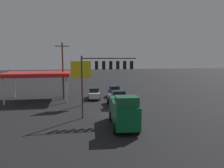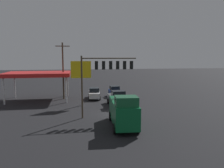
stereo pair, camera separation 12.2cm
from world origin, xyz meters
TOP-DOWN VIEW (x-y plane):
  - ground_plane at (0.00, 0.00)m, footprint 200.00×200.00m
  - traffic_signal_assembly at (1.30, 1.33)m, footprint 6.62×0.43m
  - utility_pole at (6.98, -11.32)m, footprint 2.40×0.26m
  - gas_station_canopy at (11.05, -11.04)m, footprint 10.51×7.36m
  - price_sign at (4.07, -5.41)m, footprint 2.95×0.27m
  - pickup_parked at (-1.15, -4.35)m, footprint 2.41×5.27m
  - sedan_waiting at (1.71, -10.59)m, footprint 2.33×4.53m
  - hatchback_crossing at (-2.16, -11.79)m, footprint 2.16×3.90m
  - delivery_truck at (0.03, 5.31)m, footprint 2.92×6.94m

SIDE VIEW (x-z plane):
  - ground_plane at x=0.00m, z-range 0.00..0.00m
  - hatchback_crossing at x=-2.16m, z-range -0.04..1.93m
  - sedan_waiting at x=1.71m, z-range -0.01..1.92m
  - pickup_parked at x=-1.15m, z-range -0.09..2.31m
  - delivery_truck at x=0.03m, z-range -0.10..3.48m
  - gas_station_canopy at x=11.05m, z-range 2.01..6.71m
  - price_sign at x=4.07m, z-range 1.73..8.39m
  - utility_pole at x=6.98m, z-range 0.28..9.97m
  - traffic_signal_assembly at x=1.30m, z-range 2.04..9.46m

